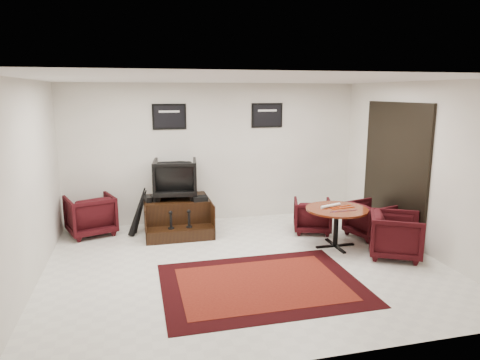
% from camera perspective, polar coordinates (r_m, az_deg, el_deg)
% --- Properties ---
extents(ground, '(6.00, 6.00, 0.00)m').
position_cam_1_polar(ground, '(6.76, 0.73, -11.16)').
color(ground, silver).
rests_on(ground, ground).
extents(room_shell, '(6.02, 5.02, 2.81)m').
position_cam_1_polar(room_shell, '(6.52, 3.98, 4.25)').
color(room_shell, white).
rests_on(room_shell, ground).
extents(area_rug, '(2.74, 2.05, 0.01)m').
position_cam_1_polar(area_rug, '(6.11, 2.89, -13.69)').
color(area_rug, black).
rests_on(area_rug, ground).
extents(shine_podium, '(1.23, 1.26, 0.63)m').
position_cam_1_polar(shine_podium, '(8.30, -8.39, -4.78)').
color(shine_podium, black).
rests_on(shine_podium, ground).
extents(shine_chair, '(0.89, 0.85, 0.83)m').
position_cam_1_polar(shine_chair, '(8.26, -8.63, 0.50)').
color(shine_chair, black).
rests_on(shine_chair, shine_podium).
extents(shoes_pair, '(0.27, 0.30, 0.10)m').
position_cam_1_polar(shoes_pair, '(8.12, -11.81, -2.44)').
color(shoes_pair, black).
rests_on(shoes_pair, shine_podium).
extents(polish_kit, '(0.28, 0.21, 0.09)m').
position_cam_1_polar(polish_kit, '(8.00, -5.36, -2.47)').
color(polish_kit, black).
rests_on(polish_kit, shine_podium).
extents(umbrella_black, '(0.35, 0.13, 0.94)m').
position_cam_1_polar(umbrella_black, '(8.10, -13.45, -4.07)').
color(umbrella_black, black).
rests_on(umbrella_black, ground).
extents(umbrella_hooked, '(0.32, 0.12, 0.85)m').
position_cam_1_polar(umbrella_hooked, '(8.28, -13.19, -4.04)').
color(umbrella_hooked, black).
rests_on(umbrella_hooked, ground).
extents(armchair_side, '(1.01, 0.98, 0.83)m').
position_cam_1_polar(armchair_side, '(8.46, -19.33, -4.16)').
color(armchair_side, black).
rests_on(armchair_side, ground).
extents(meeting_table, '(1.05, 1.05, 0.68)m').
position_cam_1_polar(meeting_table, '(7.48, 12.75, -4.34)').
color(meeting_table, '#421409').
rests_on(meeting_table, ground).
extents(table_chair_back, '(0.85, 0.82, 0.70)m').
position_cam_1_polar(table_chair_back, '(8.26, 9.61, -4.49)').
color(table_chair_back, black).
rests_on(table_chair_back, ground).
extents(table_chair_window, '(0.81, 0.84, 0.72)m').
position_cam_1_polar(table_chair_window, '(8.23, 16.92, -4.83)').
color(table_chair_window, black).
rests_on(table_chair_window, ground).
extents(table_chair_corner, '(1.00, 1.02, 0.79)m').
position_cam_1_polar(table_chair_corner, '(7.36, 20.07, -6.66)').
color(table_chair_corner, black).
rests_on(table_chair_corner, ground).
extents(paper_roll, '(0.41, 0.18, 0.05)m').
position_cam_1_polar(paper_roll, '(7.51, 12.00, -3.37)').
color(paper_roll, white).
rests_on(paper_roll, meeting_table).
extents(table_clutter, '(0.57, 0.36, 0.01)m').
position_cam_1_polar(table_clutter, '(7.46, 13.51, -3.69)').
color(table_clutter, red).
rests_on(table_clutter, meeting_table).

